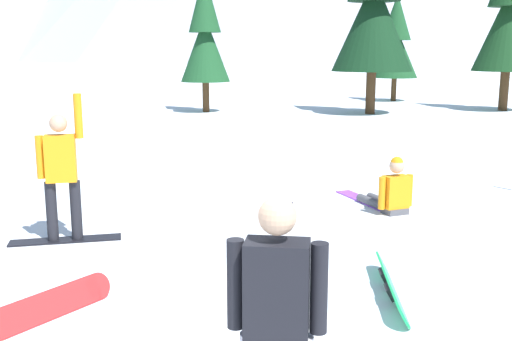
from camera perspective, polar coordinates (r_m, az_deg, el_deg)
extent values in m
cube|color=black|center=(3.83, 1.98, -11.07)|extent=(0.41, 0.26, 0.62)
cylinder|color=black|center=(3.85, -1.94, -10.63)|extent=(0.11, 0.11, 0.58)
cylinder|color=black|center=(3.81, 5.95, -10.96)|extent=(0.11, 0.11, 0.58)
sphere|color=tan|center=(3.68, 2.03, -4.31)|extent=(0.24, 0.24, 0.24)
cube|color=black|center=(3.81, 2.23, -3.60)|extent=(0.17, 0.05, 0.08)
cube|color=black|center=(8.84, -17.46, -6.26)|extent=(1.51, 0.72, 0.02)
cylinder|color=black|center=(8.74, -18.67, -3.65)|extent=(0.15, 0.15, 0.82)
cylinder|color=black|center=(8.71, -16.58, -3.57)|extent=(0.15, 0.15, 0.82)
cube|color=orange|center=(8.57, -17.91, 1.09)|extent=(0.45, 0.35, 0.63)
cylinder|color=orange|center=(8.60, -19.65, 1.19)|extent=(0.11, 0.11, 0.58)
cylinder|color=orange|center=(8.47, -16.39, 4.94)|extent=(0.11, 0.11, 0.60)
sphere|color=tan|center=(8.51, -18.10, 4.26)|extent=(0.24, 0.24, 0.24)
cube|color=black|center=(8.64, -18.02, 4.43)|extent=(0.17, 0.09, 0.08)
cube|color=#4C4C51|center=(10.05, 12.92, -3.70)|extent=(0.45, 0.41, 0.10)
cylinder|color=#4C4C51|center=(10.39, 10.90, -2.99)|extent=(0.49, 0.78, 0.14)
cylinder|color=#4C4C51|center=(10.49, 11.82, -2.87)|extent=(0.49, 0.78, 0.14)
cube|color=#993FD8|center=(10.78, 10.18, -2.78)|extent=(0.95, 1.49, 0.02)
cube|color=orange|center=(9.97, 13.00, -1.97)|extent=(0.47, 0.40, 0.52)
cylinder|color=orange|center=(9.83, 11.76, -2.09)|extent=(0.11, 0.11, 0.52)
cylinder|color=orange|center=(10.12, 14.21, -1.81)|extent=(0.11, 0.11, 0.52)
sphere|color=tan|center=(9.89, 13.11, 0.42)|extent=(0.24, 0.24, 0.24)
sphere|color=orange|center=(9.88, 13.12, 0.70)|extent=(0.20, 0.20, 0.20)
cube|color=red|center=(6.31, -20.41, -12.38)|extent=(0.95, 1.44, 0.28)
cylinder|color=red|center=(6.74, -14.64, -10.49)|extent=(0.26, 0.32, 0.28)
cube|color=black|center=(6.46, -18.83, -11.54)|extent=(0.20, 0.23, 0.16)
cube|color=black|center=(6.23, -22.54, -12.70)|extent=(0.20, 0.23, 0.16)
cube|color=#19B259|center=(6.74, 12.61, -10.52)|extent=(0.18, 1.50, 0.25)
cylinder|color=#19B259|center=(7.43, 11.74, -8.40)|extent=(0.16, 0.27, 0.25)
cylinder|color=#19B259|center=(6.06, 13.69, -13.13)|extent=(0.16, 0.27, 0.25)
cube|color=black|center=(6.93, 11.99, -9.67)|extent=(0.13, 0.20, 0.16)
cube|color=black|center=(6.52, 12.55, -11.07)|extent=(0.13, 0.20, 0.16)
cylinder|color=#472D19|center=(28.62, 22.29, 6.94)|extent=(0.39, 0.39, 1.71)
cone|color=#143819|center=(28.58, 22.70, 12.29)|extent=(2.87, 2.87, 3.64)
cylinder|color=#472D19|center=(25.58, 10.73, 7.21)|extent=(0.40, 0.40, 1.75)
cone|color=black|center=(25.54, 10.96, 13.36)|extent=(3.27, 3.27, 3.73)
cylinder|color=#472D19|center=(26.00, -4.73, 6.92)|extent=(0.29, 0.29, 1.29)
cone|color=#194723|center=(25.93, -4.81, 11.36)|extent=(2.08, 2.08, 2.74)
cone|color=#194723|center=(26.00, -4.88, 15.59)|extent=(1.35, 1.35, 2.51)
cylinder|color=#472D19|center=(32.43, 12.83, 7.45)|extent=(0.27, 0.27, 1.20)
cone|color=#194723|center=(32.37, 12.97, 10.76)|extent=(2.32, 2.32, 2.55)
cone|color=#194723|center=(32.41, 13.12, 13.92)|extent=(1.51, 1.51, 2.34)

